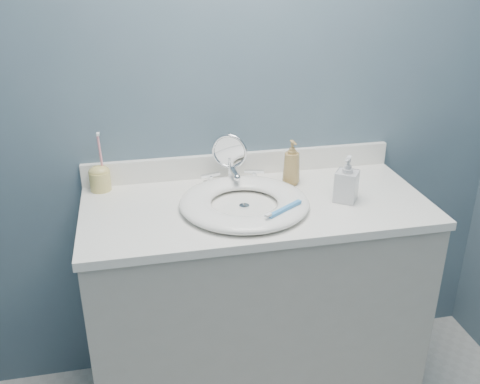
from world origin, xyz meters
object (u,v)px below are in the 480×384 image
object	(u,v)px
toothbrush_holder	(100,177)
soap_bottle_clear	(347,179)
makeup_mirror	(230,157)
soap_bottle_amber	(292,163)

from	to	relation	value
toothbrush_holder	soap_bottle_clear	bearing A→B (deg)	-17.83
makeup_mirror	soap_bottle_amber	bearing A→B (deg)	11.85
soap_bottle_clear	toothbrush_holder	bearing A→B (deg)	-162.53
soap_bottle_amber	toothbrush_holder	distance (m)	0.71
toothbrush_holder	makeup_mirror	bearing A→B (deg)	-5.27
soap_bottle_amber	soap_bottle_clear	distance (m)	0.23
makeup_mirror	soap_bottle_clear	world-z (taller)	makeup_mirror
makeup_mirror	toothbrush_holder	distance (m)	0.48
makeup_mirror	soap_bottle_clear	distance (m)	0.44
makeup_mirror	soap_bottle_amber	xyz separation A→B (m)	(0.23, -0.05, -0.02)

